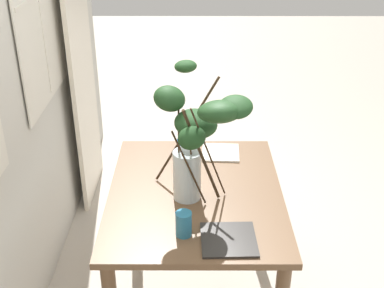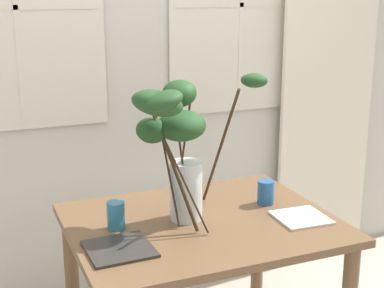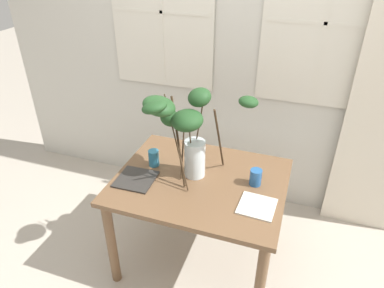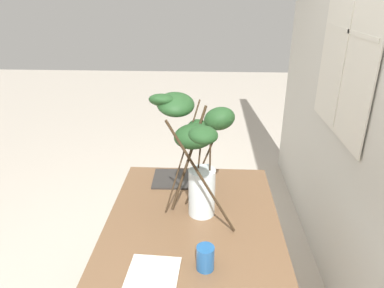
% 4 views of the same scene
% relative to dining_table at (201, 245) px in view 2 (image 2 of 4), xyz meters
% --- Properties ---
extents(back_wall_with_windows, '(4.31, 0.14, 2.82)m').
position_rel_dining_table_xyz_m(back_wall_with_windows, '(-0.00, 0.94, 0.78)').
color(back_wall_with_windows, beige).
rests_on(back_wall_with_windows, ground).
extents(curtain_sheer_side, '(0.65, 0.03, 2.31)m').
position_rel_dining_table_xyz_m(curtain_sheer_side, '(1.20, 0.80, 0.52)').
color(curtain_sheer_side, silver).
rests_on(curtain_sheer_side, ground).
extents(dining_table, '(1.13, 0.90, 0.75)m').
position_rel_dining_table_xyz_m(dining_table, '(0.00, 0.00, 0.00)').
color(dining_table, brown).
rests_on(dining_table, ground).
extents(vase_with_branches, '(0.70, 0.49, 0.63)m').
position_rel_dining_table_xyz_m(vase_with_branches, '(-0.10, -0.00, 0.50)').
color(vase_with_branches, silver).
rests_on(vase_with_branches, dining_table).
extents(drinking_glass_blue_left, '(0.07, 0.07, 0.12)m').
position_rel_dining_table_xyz_m(drinking_glass_blue_left, '(-0.36, 0.06, 0.18)').
color(drinking_glass_blue_left, teal).
rests_on(drinking_glass_blue_left, dining_table).
extents(drinking_glass_blue_right, '(0.08, 0.08, 0.11)m').
position_rel_dining_table_xyz_m(drinking_glass_blue_right, '(0.35, 0.07, 0.17)').
color(drinking_glass_blue_right, '#235693').
rests_on(drinking_glass_blue_right, dining_table).
extents(plate_square_left, '(0.25, 0.25, 0.01)m').
position_rel_dining_table_xyz_m(plate_square_left, '(-0.41, -0.15, 0.12)').
color(plate_square_left, '#2D2B28').
rests_on(plate_square_left, dining_table).
extents(plate_square_right, '(0.23, 0.23, 0.01)m').
position_rel_dining_table_xyz_m(plate_square_right, '(0.41, -0.15, 0.12)').
color(plate_square_right, silver).
rests_on(plate_square_right, dining_table).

